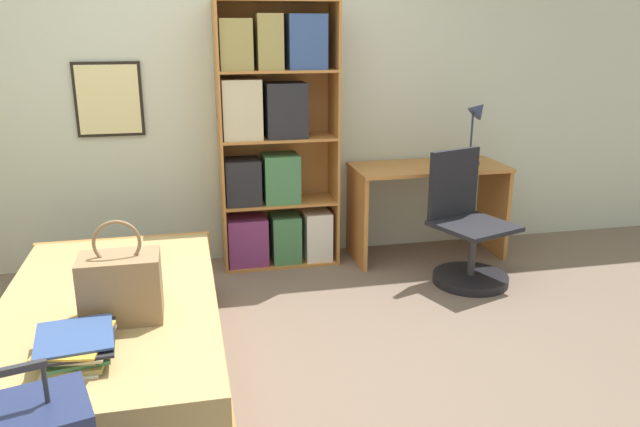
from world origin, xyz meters
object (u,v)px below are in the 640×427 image
handbag (121,286)px  desk_chair (467,243)px  book_stack_on_bed (78,346)px  desk (428,193)px  desk_lamp (477,120)px  bed (113,340)px  bookcase (272,143)px

handbag → desk_chair: size_ratio=0.52×
book_stack_on_bed → desk: (2.24, 1.91, 0.00)m
desk → desk_lamp: desk_lamp is taller
desk_lamp → desk_chair: desk_lamp is taller
desk → desk_chair: (0.09, -0.53, -0.22)m
book_stack_on_bed → bed: bearing=84.4°
bed → handbag: (0.09, -0.24, 0.38)m
handbag → desk: bearing=37.0°
bookcase → desk_chair: (1.25, -0.63, -0.63)m
bed → bookcase: bookcase is taller
desk → bed: bearing=-148.5°
bookcase → desk_lamp: bearing=-4.0°
desk_chair → bookcase: bearing=153.3°
bed → book_stack_on_bed: 0.64m
bed → handbag: handbag is taller
desk → bookcase: bearing=175.3°
book_stack_on_bed → bookcase: 2.32m
bed → desk_chair: desk_chair is taller
desk_lamp → desk: bearing=178.4°
bed → bookcase: size_ratio=1.03×
book_stack_on_bed → desk: size_ratio=0.33×
bed → book_stack_on_bed: book_stack_on_bed is taller
handbag → desk_lamp: desk_lamp is taller
desk → handbag: bearing=-143.0°
book_stack_on_bed → desk: bearing=40.4°
bed → desk_lamp: 2.99m
handbag → desk_lamp: (2.45, 1.57, 0.45)m
bed → book_stack_on_bed: (-0.06, -0.57, 0.28)m
handbag → desk_chair: handbag is taller
bookcase → desk: (1.17, -0.10, -0.42)m
handbag → bookcase: size_ratio=0.25×
book_stack_on_bed → bookcase: bearing=61.8°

